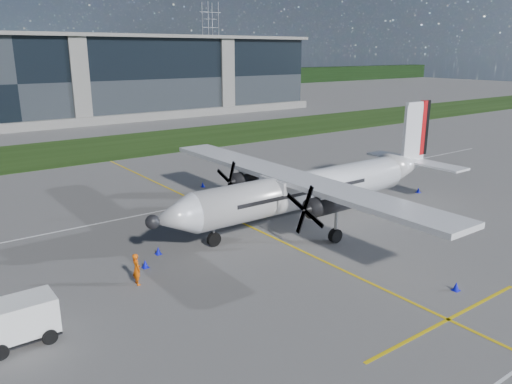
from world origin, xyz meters
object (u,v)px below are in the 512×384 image
object	(u,v)px
safety_cone_tail	(418,190)
safety_cone_fwd	(145,264)
ground_crew_person	(136,267)
turboprop_aircraft	(315,167)
baggage_tug	(19,322)
safety_cone_stbdwing	(203,184)
pylon_east	(211,44)
safety_cone_portwing	(456,286)
safety_cone_nose_stbd	(158,251)

from	to	relation	value
safety_cone_tail	safety_cone_fwd	distance (m)	27.32
ground_crew_person	turboprop_aircraft	bearing A→B (deg)	-79.03
baggage_tug	safety_cone_stbdwing	xyz separation A→B (m)	(20.12, 18.15, -0.76)
pylon_east	ground_crew_person	distance (m)	171.29
pylon_east	safety_cone_portwing	distance (m)	174.07
baggage_tug	safety_cone_portwing	xyz separation A→B (m)	(20.29, -8.74, -0.76)
pylon_east	baggage_tug	size ratio (longest dim) A/B	8.91
pylon_east	baggage_tug	xyz separation A→B (m)	(-99.21, -145.71, -13.99)
baggage_tug	safety_cone_fwd	xyz separation A→B (m)	(7.84, 4.12, -0.76)
turboprop_aircraft	baggage_tug	world-z (taller)	turboprop_aircraft
safety_cone_tail	pylon_east	bearing A→B (deg)	65.58
turboprop_aircraft	safety_cone_fwd	bearing A→B (deg)	-178.00
safety_cone_portwing	safety_cone_stbdwing	distance (m)	26.89
safety_cone_tail	safety_cone_nose_stbd	bearing A→B (deg)	177.87
safety_cone_tail	safety_cone_fwd	xyz separation A→B (m)	(-27.32, -0.48, 0.00)
turboprop_aircraft	safety_cone_nose_stbd	world-z (taller)	turboprop_aircraft
baggage_tug	safety_cone_nose_stbd	size ratio (longest dim) A/B	6.73
baggage_tug	safety_cone_portwing	size ratio (longest dim) A/B	6.73
pylon_east	safety_cone_stbdwing	bearing A→B (deg)	-121.80
safety_cone_nose_stbd	safety_cone_fwd	distance (m)	2.12
ground_crew_person	safety_cone_nose_stbd	size ratio (longest dim) A/B	4.22
safety_cone_portwing	turboprop_aircraft	bearing A→B (deg)	82.35
safety_cone_nose_stbd	safety_cone_fwd	world-z (taller)	same
pylon_east	safety_cone_nose_stbd	distance (m)	167.11
baggage_tug	safety_cone_stbdwing	world-z (taller)	baggage_tug
pylon_east	safety_cone_tail	xyz separation A→B (m)	(-64.05, -141.10, -14.75)
safety_cone_portwing	safety_cone_nose_stbd	bearing A→B (deg)	127.30
turboprop_aircraft	safety_cone_stbdwing	size ratio (longest dim) A/B	56.32
safety_cone_fwd	pylon_east	bearing A→B (deg)	57.16
pylon_east	safety_cone_nose_stbd	bearing A→B (deg)	-122.66
pylon_east	safety_cone_fwd	size ratio (longest dim) A/B	60.00
pylon_east	safety_cone_tail	bearing A→B (deg)	-114.42
turboprop_aircraft	safety_cone_tail	size ratio (longest dim) A/B	56.32
safety_cone_portwing	safety_cone_stbdwing	size ratio (longest dim) A/B	1.00
safety_cone_portwing	safety_cone_stbdwing	xyz separation A→B (m)	(-0.17, 26.89, 0.00)
safety_cone_stbdwing	safety_cone_tail	distance (m)	20.24
pylon_east	turboprop_aircraft	world-z (taller)	pylon_east
safety_cone_nose_stbd	safety_cone_tail	distance (m)	25.78
baggage_tug	safety_cone_stbdwing	distance (m)	27.11
ground_crew_person	safety_cone_tail	xyz separation A→B (m)	(28.60, 2.29, -0.80)
pylon_east	safety_cone_nose_stbd	world-z (taller)	pylon_east
turboprop_aircraft	safety_cone_nose_stbd	size ratio (longest dim) A/B	56.32
baggage_tug	ground_crew_person	xyz separation A→B (m)	(6.56, 2.32, 0.05)
pylon_east	safety_cone_portwing	size ratio (longest dim) A/B	60.00
safety_cone_tail	safety_cone_fwd	world-z (taller)	same
turboprop_aircraft	safety_cone_fwd	xyz separation A→B (m)	(-14.24, -0.50, -3.97)
baggage_tug	safety_cone_portwing	bearing A→B (deg)	-23.30
safety_cone_stbdwing	safety_cone_fwd	distance (m)	18.64
turboprop_aircraft	safety_cone_fwd	distance (m)	14.79
baggage_tug	safety_cone_tail	xyz separation A→B (m)	(35.16, 4.60, -0.76)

